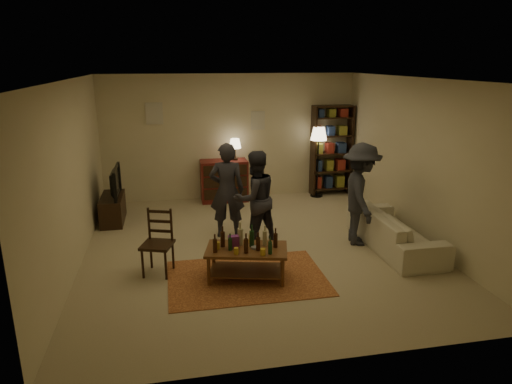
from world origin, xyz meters
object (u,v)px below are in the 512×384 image
object	(u,v)px
dresser	(224,180)
person_left	(227,190)
tv_stand	(113,202)
sofa	(395,230)
dining_chair	(158,240)
person_by_sofa	(360,194)
person_right	(255,198)
bookshelf	(331,150)
floor_lamp	(319,138)
coffee_table	(246,252)

from	to	relation	value
dresser	person_left	bearing A→B (deg)	-96.01
tv_stand	sofa	bearing A→B (deg)	-25.34
dining_chair	person_left	size ratio (longest dim) A/B	0.58
tv_stand	sofa	distance (m)	5.14
tv_stand	person_by_sofa	world-z (taller)	person_by_sofa
sofa	person_right	world-z (taller)	person_right
tv_stand	bookshelf	world-z (taller)	bookshelf
person_left	person_by_sofa	bearing A→B (deg)	169.74
tv_stand	floor_lamp	bearing A→B (deg)	11.09
dining_chair	person_right	world-z (taller)	person_right
tv_stand	bookshelf	bearing A→B (deg)	11.80
coffee_table	tv_stand	xyz separation A→B (m)	(-2.07, 2.82, -0.02)
tv_stand	sofa	size ratio (longest dim) A/B	0.51
dresser	person_left	distance (m)	2.11
bookshelf	person_by_sofa	size ratio (longest dim) A/B	1.19
dining_chair	person_right	bearing A→B (deg)	45.06
sofa	person_left	size ratio (longest dim) A/B	1.26
floor_lamp	person_right	distance (m)	3.15
sofa	person_by_sofa	bearing A→B (deg)	58.86
sofa	person_right	distance (m)	2.34
dresser	sofa	xyz separation A→B (m)	(2.39, -3.11, -0.17)
coffee_table	bookshelf	world-z (taller)	bookshelf
floor_lamp	person_right	bearing A→B (deg)	-127.79
dining_chair	person_right	size ratio (longest dim) A/B	0.60
sofa	person_left	distance (m)	2.86
dining_chair	floor_lamp	size ratio (longest dim) A/B	0.61
coffee_table	sofa	size ratio (longest dim) A/B	0.59
floor_lamp	sofa	distance (m)	3.23
person_right	dresser	bearing A→B (deg)	-105.81
floor_lamp	bookshelf	bearing A→B (deg)	20.14
bookshelf	dresser	bearing A→B (deg)	-178.43
coffee_table	tv_stand	world-z (taller)	tv_stand
person_left	person_by_sofa	world-z (taller)	person_by_sofa
coffee_table	person_right	size ratio (longest dim) A/B	0.78
bookshelf	person_left	xyz separation A→B (m)	(-2.66, -2.14, -0.21)
dining_chair	floor_lamp	xyz separation A→B (m)	(3.46, 3.22, 0.82)
floor_lamp	coffee_table	bearing A→B (deg)	-121.63
dresser	dining_chair	bearing A→B (deg)	-112.69
coffee_table	dining_chair	distance (m)	1.28
tv_stand	person_left	size ratio (longest dim) A/B	0.64
tv_stand	person_left	world-z (taller)	person_left
dresser	sofa	world-z (taller)	dresser
dining_chair	coffee_table	bearing A→B (deg)	-1.93
dresser	floor_lamp	world-z (taller)	floor_lamp
tv_stand	person_right	xyz separation A→B (m)	(2.44, -1.60, 0.41)
person_right	sofa	bearing A→B (deg)	144.83
coffee_table	person_by_sofa	distance (m)	2.31
coffee_table	person_right	distance (m)	1.33
floor_lamp	person_left	size ratio (longest dim) A/B	0.95
coffee_table	dining_chair	bearing A→B (deg)	159.41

